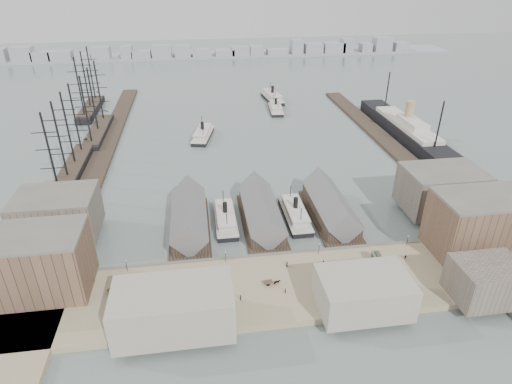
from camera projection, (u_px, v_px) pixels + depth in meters
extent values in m
plane|color=#566361|center=(269.00, 250.00, 142.85)|extent=(900.00, 900.00, 0.00)
cube|color=gray|center=(281.00, 287.00, 124.96)|extent=(180.00, 30.00, 2.00)
cube|color=#59544C|center=(272.00, 256.00, 137.78)|extent=(180.00, 1.20, 2.30)
cube|color=#2D231C|center=(107.00, 146.00, 220.92)|extent=(10.00, 220.00, 1.60)
cube|color=#2D231C|center=(383.00, 138.00, 230.79)|extent=(10.00, 180.00, 1.60)
cube|color=#2D231C|center=(190.00, 229.00, 153.20)|extent=(14.00, 42.00, 1.20)
cube|color=#2D231C|center=(189.00, 220.00, 152.60)|extent=(12.00, 36.00, 5.00)
cube|color=#59595B|center=(189.00, 213.00, 151.36)|extent=(12.60, 37.00, 12.60)
cube|color=#2D231C|center=(262.00, 223.00, 156.50)|extent=(14.00, 42.00, 1.20)
cube|color=#2D231C|center=(261.00, 214.00, 155.90)|extent=(12.00, 36.00, 5.00)
cube|color=#59595B|center=(261.00, 208.00, 154.67)|extent=(12.60, 37.00, 12.60)
cube|color=#2D231C|center=(330.00, 217.00, 159.81)|extent=(14.00, 42.00, 1.20)
cube|color=#2D231C|center=(330.00, 209.00, 159.21)|extent=(12.00, 36.00, 5.00)
cube|color=#59595B|center=(331.00, 203.00, 157.98)|extent=(12.60, 37.00, 12.60)
cube|color=brown|center=(28.00, 265.00, 118.28)|extent=(32.00, 18.00, 18.00)
cube|color=#60564C|center=(58.00, 215.00, 145.36)|extent=(26.00, 20.00, 14.00)
cube|color=brown|center=(481.00, 225.00, 135.34)|extent=(30.00, 18.00, 19.00)
cube|color=#60564C|center=(441.00, 190.00, 160.06)|extent=(28.00, 20.00, 15.00)
cube|color=gray|center=(363.00, 292.00, 114.20)|extent=(24.00, 16.00, 10.00)
cube|color=gray|center=(174.00, 309.00, 107.37)|extent=(30.00, 16.00, 12.00)
cube|color=#60564C|center=(487.00, 281.00, 117.55)|extent=(18.00, 14.00, 11.00)
cylinder|color=black|center=(127.00, 266.00, 129.23)|extent=(0.16, 0.16, 3.60)
sphere|color=beige|center=(126.00, 261.00, 128.33)|extent=(0.44, 0.44, 0.44)
cylinder|color=black|center=(226.00, 257.00, 133.04)|extent=(0.16, 0.16, 3.60)
sphere|color=beige|center=(225.00, 252.00, 132.14)|extent=(0.44, 0.44, 0.44)
cylinder|color=black|center=(319.00, 249.00, 136.86)|extent=(0.16, 0.16, 3.60)
sphere|color=beige|center=(319.00, 244.00, 135.96)|extent=(0.44, 0.44, 0.44)
cylinder|color=black|center=(407.00, 241.00, 140.68)|extent=(0.16, 0.16, 3.60)
sphere|color=beige|center=(408.00, 236.00, 139.78)|extent=(0.44, 0.44, 0.44)
cube|color=gray|center=(212.00, 55.00, 438.52)|extent=(500.00, 40.00, 2.00)
cube|color=gray|center=(0.00, 56.00, 401.62)|extent=(12.88, 14.00, 13.77)
cube|color=gray|center=(23.00, 55.00, 403.89)|extent=(18.77, 14.00, 15.03)
cube|color=gray|center=(42.00, 57.00, 407.17)|extent=(17.36, 14.00, 10.23)
cube|color=gray|center=(61.00, 56.00, 409.38)|extent=(20.65, 14.00, 10.28)
cube|color=gray|center=(85.00, 57.00, 412.85)|extent=(14.71, 14.00, 7.23)
cube|color=gray|center=(101.00, 54.00, 413.41)|extent=(17.63, 14.00, 13.23)
cube|color=gray|center=(127.00, 53.00, 416.44)|extent=(10.74, 14.00, 13.58)
cube|color=gray|center=(142.00, 55.00, 419.35)|extent=(18.06, 14.00, 8.64)
cube|color=gray|center=(162.00, 52.00, 420.78)|extent=(18.55, 14.00, 13.29)
cube|color=gray|center=(183.00, 52.00, 423.55)|extent=(15.33, 14.00, 12.47)
cube|color=gray|center=(201.00, 53.00, 426.78)|extent=(17.56, 14.00, 8.72)
cube|color=gray|center=(225.00, 53.00, 429.99)|extent=(18.76, 14.00, 7.63)
cube|color=gray|center=(240.00, 52.00, 431.37)|extent=(17.61, 14.00, 10.35)
cube|color=gray|center=(256.00, 51.00, 433.44)|extent=(13.38, 14.00, 10.30)
cube|color=gray|center=(277.00, 52.00, 437.03)|extent=(20.73, 14.00, 6.75)
cube|color=gray|center=(296.00, 47.00, 437.49)|extent=(11.51, 14.00, 15.57)
cube|color=gray|center=(313.00, 49.00, 440.78)|extent=(18.17, 14.00, 11.26)
cube|color=gray|center=(333.00, 48.00, 443.40)|extent=(21.81, 14.00, 11.83)
cube|color=gray|center=(346.00, 46.00, 444.30)|extent=(11.12, 14.00, 15.50)
cube|color=gray|center=(365.00, 48.00, 448.16)|extent=(10.90, 14.00, 10.29)
cube|color=gray|center=(382.00, 45.00, 449.19)|extent=(17.95, 14.00, 15.72)
cube|color=gray|center=(400.00, 47.00, 452.97)|extent=(14.21, 14.00, 10.51)
cube|color=black|center=(225.00, 221.00, 157.27)|extent=(7.27, 25.43, 1.63)
cube|color=beige|center=(225.00, 218.00, 156.71)|extent=(7.63, 25.43, 0.45)
cube|color=beige|center=(225.00, 215.00, 156.10)|extent=(5.90, 18.17, 2.00)
cube|color=beige|center=(225.00, 212.00, 155.50)|extent=(6.36, 19.98, 0.36)
cylinder|color=black|center=(225.00, 208.00, 154.55)|extent=(1.63, 1.63, 4.09)
cylinder|color=black|center=(223.00, 197.00, 161.76)|extent=(0.27, 0.27, 5.45)
cylinder|color=black|center=(227.00, 220.00, 147.52)|extent=(0.27, 0.27, 5.45)
cube|color=black|center=(295.00, 217.00, 159.87)|extent=(7.55, 26.43, 1.70)
cube|color=beige|center=(295.00, 214.00, 159.28)|extent=(7.93, 26.43, 0.47)
cube|color=beige|center=(295.00, 211.00, 158.66)|extent=(6.13, 18.88, 2.08)
cube|color=beige|center=(295.00, 208.00, 158.03)|extent=(6.61, 20.76, 0.38)
cylinder|color=black|center=(296.00, 203.00, 157.05)|extent=(1.70, 1.70, 4.25)
cylinder|color=black|center=(291.00, 192.00, 164.53)|extent=(0.28, 0.28, 5.66)
cylinder|color=black|center=(301.00, 215.00, 149.74)|extent=(0.28, 0.28, 5.66)
cube|color=black|center=(203.00, 136.00, 233.29)|extent=(13.49, 28.08, 1.74)
cube|color=beige|center=(203.00, 134.00, 232.69)|extent=(13.87, 28.16, 0.48)
cube|color=beige|center=(203.00, 132.00, 232.05)|extent=(10.38, 20.22, 2.12)
cube|color=beige|center=(203.00, 130.00, 231.41)|extent=(11.27, 22.21, 0.39)
cylinder|color=black|center=(202.00, 126.00, 230.40)|extent=(1.74, 1.74, 4.35)
cylinder|color=black|center=(202.00, 121.00, 238.06)|extent=(0.29, 0.29, 5.79)
cylinder|color=black|center=(203.00, 132.00, 222.92)|extent=(0.29, 0.29, 5.79)
cube|color=black|center=(276.00, 110.00, 274.93)|extent=(9.12, 25.86, 1.63)
cube|color=beige|center=(276.00, 108.00, 274.37)|extent=(9.48, 25.89, 0.45)
cube|color=beige|center=(276.00, 106.00, 273.77)|extent=(7.22, 18.53, 2.00)
cube|color=beige|center=(276.00, 104.00, 273.16)|extent=(7.81, 20.37, 0.36)
cylinder|color=black|center=(276.00, 101.00, 272.22)|extent=(1.63, 1.63, 4.08)
cylinder|color=black|center=(274.00, 98.00, 279.41)|extent=(0.27, 0.27, 5.44)
cylinder|color=black|center=(278.00, 105.00, 265.19)|extent=(0.27, 0.27, 5.44)
cube|color=black|center=(272.00, 99.00, 296.55)|extent=(11.93, 30.77, 1.93)
cube|color=beige|center=(272.00, 97.00, 295.89)|extent=(12.35, 30.82, 0.54)
cube|color=beige|center=(272.00, 95.00, 295.17)|extent=(9.35, 22.07, 2.36)
cube|color=beige|center=(272.00, 93.00, 294.46)|extent=(10.13, 24.26, 0.43)
cylinder|color=black|center=(273.00, 89.00, 293.34)|extent=(1.93, 1.93, 4.82)
cylinder|color=black|center=(270.00, 86.00, 301.84)|extent=(0.32, 0.32, 6.43)
cylinder|color=black|center=(275.00, 94.00, 285.05)|extent=(0.32, 0.32, 6.43)
cube|color=black|center=(72.00, 172.00, 191.39)|extent=(8.84, 60.93, 3.54)
cube|color=#2D231C|center=(71.00, 168.00, 190.41)|extent=(8.35, 54.84, 0.59)
cylinder|color=black|center=(50.00, 154.00, 164.33)|extent=(0.79, 0.79, 33.41)
cylinder|color=black|center=(60.00, 141.00, 176.72)|extent=(0.79, 0.79, 33.41)
cylinder|color=black|center=(68.00, 129.00, 189.10)|extent=(0.79, 0.79, 33.41)
cylinder|color=black|center=(75.00, 119.00, 201.48)|extent=(0.79, 0.79, 33.41)
cube|color=black|center=(99.00, 133.00, 235.62)|extent=(9.05, 52.26, 3.62)
cube|color=#2D231C|center=(98.00, 129.00, 234.62)|extent=(8.54, 47.04, 0.60)
cylinder|color=black|center=(86.00, 111.00, 211.01)|extent=(0.80, 0.80, 34.17)
cylinder|color=black|center=(93.00, 100.00, 226.94)|extent=(0.80, 0.80, 34.17)
cylinder|color=black|center=(99.00, 91.00, 242.87)|extent=(0.80, 0.80, 34.17)
cube|color=black|center=(91.00, 109.00, 273.14)|extent=(9.15, 50.85, 3.66)
cube|color=#2D231C|center=(90.00, 106.00, 272.13)|extent=(8.64, 45.76, 0.61)
cylinder|color=black|center=(79.00, 88.00, 248.85)|extent=(0.81, 0.81, 34.58)
cylinder|color=black|center=(85.00, 80.00, 264.36)|extent=(0.81, 0.81, 34.58)
cylinder|color=black|center=(91.00, 74.00, 279.86)|extent=(0.81, 0.81, 34.58)
cube|color=black|center=(406.00, 131.00, 233.53)|extent=(13.81, 100.93, 6.37)
cube|color=beige|center=(407.00, 124.00, 231.51)|extent=(11.69, 58.44, 2.12)
cube|color=beige|center=(413.00, 123.00, 225.63)|extent=(8.50, 21.25, 3.19)
cylinder|color=tan|center=(409.00, 111.00, 227.98)|extent=(4.67, 4.67, 10.62)
cube|color=black|center=(379.00, 268.00, 130.46)|extent=(2.90, 9.22, 0.76)
cube|color=#2D3728|center=(380.00, 264.00, 129.69)|extent=(3.03, 9.70, 2.49)
cube|color=#59595B|center=(380.00, 260.00, 129.03)|extent=(3.25, 10.10, 0.29)
imported|color=black|center=(120.00, 286.00, 122.45)|extent=(2.08, 2.04, 1.72)
cube|color=#3F2D21|center=(112.00, 291.00, 120.84)|extent=(2.99, 2.74, 0.25)
cylinder|color=black|center=(113.00, 293.00, 120.56)|extent=(0.94, 0.71, 1.10)
cylinder|color=black|center=(111.00, 290.00, 121.45)|extent=(0.94, 0.71, 1.10)
imported|color=black|center=(277.00, 282.00, 124.08)|extent=(2.00, 1.14, 1.59)
cube|color=#3F2D21|center=(268.00, 282.00, 124.06)|extent=(2.80, 1.89, 0.25)
cylinder|color=black|center=(268.00, 285.00, 123.61)|extent=(1.10, 0.25, 1.10)
cylinder|color=black|center=(268.00, 281.00, 124.84)|extent=(1.10, 0.25, 1.10)
imported|color=black|center=(353.00, 288.00, 121.95)|extent=(1.78, 1.95, 1.66)
cube|color=#3F2D21|center=(345.00, 290.00, 121.02)|extent=(2.90, 2.12, 0.25)
cylinder|color=black|center=(347.00, 293.00, 120.62)|extent=(1.08, 0.36, 1.10)
cylinder|color=black|center=(344.00, 290.00, 121.75)|extent=(1.08, 0.36, 1.10)
imported|color=black|center=(94.00, 280.00, 124.77)|extent=(0.78, 0.73, 1.72)
imported|color=black|center=(163.00, 289.00, 121.63)|extent=(0.96, 0.89, 1.57)
imported|color=black|center=(220.00, 272.00, 128.30)|extent=(1.29, 0.95, 1.78)
imported|color=black|center=(241.00, 298.00, 118.37)|extent=(0.81, 1.12, 1.76)
imported|color=black|center=(287.00, 264.00, 131.43)|extent=(0.61, 0.89, 1.76)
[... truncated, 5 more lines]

